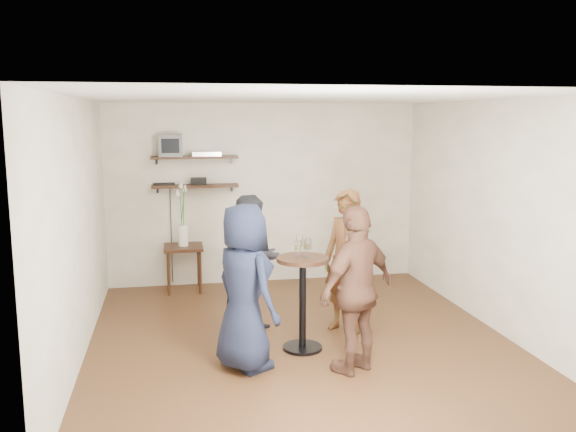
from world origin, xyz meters
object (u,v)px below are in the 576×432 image
at_px(crt_monitor, 170,145).
at_px(person_plaid, 346,261).
at_px(dvd_deck, 206,154).
at_px(radio, 198,181).
at_px(person_navy, 245,287).
at_px(person_brown, 357,290).
at_px(drinks_table, 303,291).
at_px(person_dark, 253,265).
at_px(side_table, 184,253).

relative_size(crt_monitor, person_plaid, 0.20).
xyz_separation_m(dvd_deck, radio, (-0.12, 0.00, -0.38)).
bearing_deg(person_navy, person_brown, -134.04).
xyz_separation_m(drinks_table, person_dark, (-0.44, 0.60, 0.15)).
bearing_deg(radio, person_navy, -84.70).
distance_m(crt_monitor, drinks_table, 3.24).
bearing_deg(person_navy, person_plaid, -86.34).
xyz_separation_m(drinks_table, person_navy, (-0.65, -0.37, 0.17)).
bearing_deg(side_table, dvd_deck, 26.33).
bearing_deg(person_brown, dvd_deck, -101.37).
distance_m(radio, person_dark, 2.21).
xyz_separation_m(crt_monitor, person_dark, (0.86, -2.03, -1.24)).
height_order(dvd_deck, person_navy, dvd_deck).
bearing_deg(person_dark, person_navy, -138.29).
bearing_deg(person_navy, crt_monitor, -17.28).
bearing_deg(radio, drinks_table, -70.66).
relative_size(crt_monitor, side_table, 0.50).
bearing_deg(dvd_deck, person_plaid, -57.39).
height_order(person_plaid, person_brown, person_plaid).
bearing_deg(person_brown, radio, -99.57).
distance_m(dvd_deck, person_brown, 3.64).
height_order(radio, person_dark, radio).
bearing_deg(drinks_table, person_brown, -58.56).
bearing_deg(person_plaid, dvd_deck, 175.77).
relative_size(dvd_deck, side_table, 0.63).
xyz_separation_m(person_dark, person_brown, (0.82, -1.23, 0.02)).
bearing_deg(drinks_table, side_table, 115.26).
relative_size(radio, person_navy, 0.14).
distance_m(side_table, drinks_table, 2.72).
xyz_separation_m(side_table, drinks_table, (1.16, -2.45, 0.10)).
bearing_deg(crt_monitor, side_table, -52.04).
distance_m(crt_monitor, person_navy, 3.30).
bearing_deg(person_navy, side_table, -19.21).
xyz_separation_m(dvd_deck, person_plaid, (1.40, -2.19, -1.09)).
xyz_separation_m(person_plaid, person_dark, (-1.03, 0.15, -0.03)).
bearing_deg(side_table, drinks_table, -64.74).
xyz_separation_m(dvd_deck, drinks_table, (0.80, -2.63, -1.27)).
relative_size(crt_monitor, person_brown, 0.20).
bearing_deg(dvd_deck, radio, 180.00).
bearing_deg(person_brown, crt_monitor, -94.17).
height_order(crt_monitor, person_brown, crt_monitor).
height_order(crt_monitor, drinks_table, crt_monitor).
bearing_deg(side_table, person_brown, -63.41).
height_order(crt_monitor, dvd_deck, crt_monitor).
xyz_separation_m(radio, side_table, (-0.24, -0.17, -0.99)).
height_order(side_table, person_plaid, person_plaid).
bearing_deg(person_navy, dvd_deck, -26.47).
distance_m(dvd_deck, side_table, 1.42).
distance_m(crt_monitor, person_plaid, 3.13).
distance_m(drinks_table, person_navy, 0.76).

